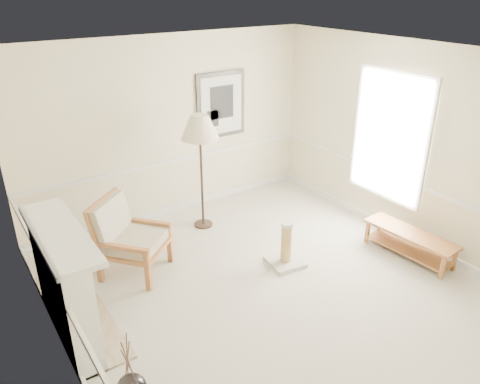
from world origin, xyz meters
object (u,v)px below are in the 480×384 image
Objects in this scene: armchair at (125,234)px; floor_lamp at (200,130)px; scratching_post at (286,251)px; bench at (410,240)px.

armchair is 0.63× the size of floor_lamp.
floor_lamp is 2.16m from scratching_post.
scratching_post is (-1.59, 0.81, -0.05)m from bench.
armchair is at bearing 149.84° from scratching_post.
armchair is 3.95m from bench.
scratching_post is at bearing -76.36° from floor_lamp.
armchair is 2.18m from scratching_post.
bench is (3.45, -1.89, -0.31)m from armchair.
bench is at bearing -50.73° from floor_lamp.
scratching_post is (0.39, -1.61, -1.39)m from floor_lamp.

